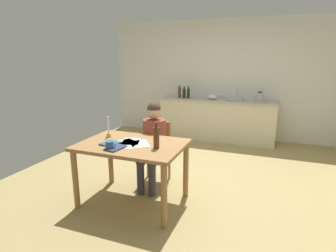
{
  "coord_description": "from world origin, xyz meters",
  "views": [
    {
      "loc": [
        1.13,
        -3.75,
        1.8
      ],
      "look_at": [
        -0.23,
        -0.2,
        0.85
      ],
      "focal_mm": 29.7,
      "sensor_mm": 36.0,
      "label": 1
    }
  ],
  "objects_px": {
    "wine_glass_by_kettle": "(216,93)",
    "wine_glass_near_sink": "(222,94)",
    "wine_bottle_on_table": "(156,137)",
    "dining_table": "(132,152)",
    "bottle_oil": "(180,92)",
    "person_seated": "(153,140)",
    "bottle_wine_red": "(188,93)",
    "wine_glass_back_right": "(206,93)",
    "book_magazine": "(110,143)",
    "stovetop_kettle": "(260,97)",
    "candlestick": "(109,131)",
    "mixing_bowl": "(212,97)",
    "wine_glass_back_left": "(212,93)",
    "chair_at_table": "(156,149)",
    "coffee_mug": "(110,145)",
    "sink_unit": "(235,99)",
    "bottle_vinegar": "(184,93)",
    "book_cookery": "(116,148)"
  },
  "relations": [
    {
      "from": "candlestick",
      "to": "mixing_bowl",
      "type": "relative_size",
      "value": 1.31
    },
    {
      "from": "chair_at_table",
      "to": "coffee_mug",
      "type": "height_order",
      "value": "chair_at_table"
    },
    {
      "from": "coffee_mug",
      "to": "bottle_oil",
      "type": "height_order",
      "value": "bottle_oil"
    },
    {
      "from": "mixing_bowl",
      "to": "wine_glass_near_sink",
      "type": "xyz_separation_m",
      "value": [
        0.17,
        0.19,
        0.06
      ]
    },
    {
      "from": "bottle_oil",
      "to": "wine_glass_by_kettle",
      "type": "relative_size",
      "value": 1.85
    },
    {
      "from": "candlestick",
      "to": "wine_glass_near_sink",
      "type": "xyz_separation_m",
      "value": [
        0.89,
        3.16,
        0.15
      ]
    },
    {
      "from": "bottle_wine_red",
      "to": "wine_glass_back_right",
      "type": "xyz_separation_m",
      "value": [
        0.34,
        0.22,
        -0.0
      ]
    },
    {
      "from": "book_magazine",
      "to": "stovetop_kettle",
      "type": "distance_m",
      "value": 3.61
    },
    {
      "from": "wine_bottle_on_table",
      "to": "candlestick",
      "type": "bearing_deg",
      "value": 166.08
    },
    {
      "from": "dining_table",
      "to": "wine_bottle_on_table",
      "type": "distance_m",
      "value": 0.43
    },
    {
      "from": "dining_table",
      "to": "person_seated",
      "type": "xyz_separation_m",
      "value": [
        0.04,
        0.54,
        0.01
      ]
    },
    {
      "from": "chair_at_table",
      "to": "stovetop_kettle",
      "type": "xyz_separation_m",
      "value": [
        1.27,
        2.46,
        0.5
      ]
    },
    {
      "from": "person_seated",
      "to": "stovetop_kettle",
      "type": "height_order",
      "value": "person_seated"
    },
    {
      "from": "candlestick",
      "to": "bottle_oil",
      "type": "distance_m",
      "value": 2.95
    },
    {
      "from": "bottle_wine_red",
      "to": "stovetop_kettle",
      "type": "distance_m",
      "value": 1.51
    },
    {
      "from": "book_cookery",
      "to": "wine_glass_by_kettle",
      "type": "xyz_separation_m",
      "value": [
        0.44,
        3.54,
        0.22
      ]
    },
    {
      "from": "stovetop_kettle",
      "to": "wine_glass_back_right",
      "type": "xyz_separation_m",
      "value": [
        -1.17,
        0.15,
        0.01
      ]
    },
    {
      "from": "wine_glass_back_right",
      "to": "book_magazine",
      "type": "bearing_deg",
      "value": -95.8
    },
    {
      "from": "chair_at_table",
      "to": "book_cookery",
      "type": "relative_size",
      "value": 3.59
    },
    {
      "from": "dining_table",
      "to": "coffee_mug",
      "type": "height_order",
      "value": "coffee_mug"
    },
    {
      "from": "sink_unit",
      "to": "stovetop_kettle",
      "type": "xyz_separation_m",
      "value": [
        0.49,
        -0.0,
        0.08
      ]
    },
    {
      "from": "bottle_vinegar",
      "to": "wine_glass_back_left",
      "type": "distance_m",
      "value": 0.62
    },
    {
      "from": "bottle_vinegar",
      "to": "stovetop_kettle",
      "type": "relative_size",
      "value": 1.16
    },
    {
      "from": "wine_glass_back_left",
      "to": "mixing_bowl",
      "type": "bearing_deg",
      "value": -77.56
    },
    {
      "from": "wine_glass_back_right",
      "to": "wine_glass_by_kettle",
      "type": "bearing_deg",
      "value": 0.0
    },
    {
      "from": "dining_table",
      "to": "bottle_oil",
      "type": "height_order",
      "value": "bottle_oil"
    },
    {
      "from": "person_seated",
      "to": "book_magazine",
      "type": "xyz_separation_m",
      "value": [
        -0.26,
        -0.66,
        0.11
      ]
    },
    {
      "from": "bottle_oil",
      "to": "stovetop_kettle",
      "type": "bearing_deg",
      "value": 2.26
    },
    {
      "from": "book_magazine",
      "to": "wine_glass_by_kettle",
      "type": "bearing_deg",
      "value": 89.31
    },
    {
      "from": "mixing_bowl",
      "to": "wine_glass_back_right",
      "type": "distance_m",
      "value": 0.27
    },
    {
      "from": "book_magazine",
      "to": "bottle_oil",
      "type": "distance_m",
      "value": 3.21
    },
    {
      "from": "book_cookery",
      "to": "bottle_wine_red",
      "type": "bearing_deg",
      "value": 102.96
    },
    {
      "from": "person_seated",
      "to": "wine_glass_by_kettle",
      "type": "relative_size",
      "value": 7.76
    },
    {
      "from": "coffee_mug",
      "to": "wine_glass_by_kettle",
      "type": "relative_size",
      "value": 0.82
    },
    {
      "from": "wine_glass_by_kettle",
      "to": "wine_glass_near_sink",
      "type": "bearing_deg",
      "value": 0.0
    },
    {
      "from": "wine_bottle_on_table",
      "to": "wine_glass_by_kettle",
      "type": "relative_size",
      "value": 1.97
    },
    {
      "from": "bottle_oil",
      "to": "mixing_bowl",
      "type": "relative_size",
      "value": 1.35
    },
    {
      "from": "coffee_mug",
      "to": "wine_glass_near_sink",
      "type": "xyz_separation_m",
      "value": [
        0.61,
        3.58,
        0.18
      ]
    },
    {
      "from": "book_magazine",
      "to": "mixing_bowl",
      "type": "bearing_deg",
      "value": 89.72
    },
    {
      "from": "book_magazine",
      "to": "wine_glass_by_kettle",
      "type": "height_order",
      "value": "wine_glass_by_kettle"
    },
    {
      "from": "coffee_mug",
      "to": "wine_glass_back_right",
      "type": "xyz_separation_m",
      "value": [
        0.25,
        3.58,
        0.18
      ]
    },
    {
      "from": "candlestick",
      "to": "dining_table",
      "type": "bearing_deg",
      "value": -17.88
    },
    {
      "from": "wine_glass_near_sink",
      "to": "mixing_bowl",
      "type": "bearing_deg",
      "value": -132.09
    },
    {
      "from": "wine_glass_by_kettle",
      "to": "bottle_oil",
      "type": "bearing_deg",
      "value": -164.65
    },
    {
      "from": "bottle_oil",
      "to": "wine_glass_by_kettle",
      "type": "xyz_separation_m",
      "value": [
        0.79,
        0.22,
        -0.01
      ]
    },
    {
      "from": "chair_at_table",
      "to": "sink_unit",
      "type": "relative_size",
      "value": 2.44
    },
    {
      "from": "stovetop_kettle",
      "to": "wine_glass_near_sink",
      "type": "xyz_separation_m",
      "value": [
        -0.81,
        0.15,
        0.01
      ]
    },
    {
      "from": "book_cookery",
      "to": "sink_unit",
      "type": "distance_m",
      "value": 3.51
    },
    {
      "from": "person_seated",
      "to": "wine_bottle_on_table",
      "type": "height_order",
      "value": "person_seated"
    },
    {
      "from": "dining_table",
      "to": "bottle_wine_red",
      "type": "distance_m",
      "value": 3.1
    }
  ]
}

